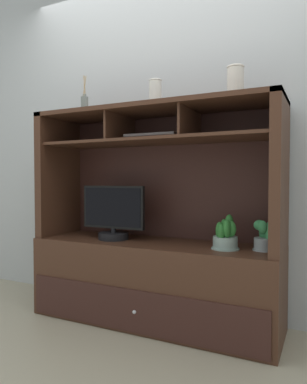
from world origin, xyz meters
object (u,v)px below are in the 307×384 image
object	(u,v)px
potted_orchid	(226,236)
accent_vase	(236,83)
media_console	(154,257)
potted_fern	(264,237)
magazine_stack_left	(158,138)
ceramic_vase	(155,94)
tv_monitor	(113,216)
diffuser_bottle	(85,105)

from	to	relation	value
potted_orchid	accent_vase	world-z (taller)	accent_vase
media_console	accent_vase	size ratio (longest dim) A/B	8.15
media_console	potted_fern	bearing A→B (deg)	1.12
magazine_stack_left	ceramic_vase	distance (m)	0.30
ceramic_vase	magazine_stack_left	bearing A→B (deg)	78.08
potted_fern	magazine_stack_left	xyz separation A→B (m)	(-0.72, 0.03, 0.63)
accent_vase	potted_fern	bearing A→B (deg)	2.58
media_console	tv_monitor	bearing A→B (deg)	-170.99
potted_orchid	diffuser_bottle	world-z (taller)	diffuser_bottle
accent_vase	tv_monitor	bearing A→B (deg)	-176.38
potted_orchid	potted_fern	world-z (taller)	potted_orchid
magazine_stack_left	ceramic_vase	world-z (taller)	ceramic_vase
tv_monitor	ceramic_vase	world-z (taller)	ceramic_vase
tv_monitor	diffuser_bottle	world-z (taller)	diffuser_bottle
accent_vase	diffuser_bottle	bearing A→B (deg)	-177.70
magazine_stack_left	diffuser_bottle	distance (m)	0.62
diffuser_bottle	accent_vase	distance (m)	1.10
magazine_stack_left	media_console	bearing A→B (deg)	-96.92
potted_fern	potted_orchid	bearing A→B (deg)	-163.59
tv_monitor	potted_fern	bearing A→B (deg)	3.44
potted_fern	diffuser_bottle	distance (m)	1.56
magazine_stack_left	diffuser_bottle	size ratio (longest dim) A/B	1.35
media_console	magazine_stack_left	world-z (taller)	media_console
ceramic_vase	accent_vase	distance (m)	0.55
potted_orchid	media_console	bearing A→B (deg)	174.44
magazine_stack_left	diffuser_bottle	bearing A→B (deg)	-171.11
tv_monitor	potted_orchid	world-z (taller)	tv_monitor
media_console	potted_orchid	bearing A→B (deg)	-5.56
potted_fern	magazine_stack_left	distance (m)	0.96
potted_fern	accent_vase	bearing A→B (deg)	-177.42
potted_fern	diffuser_bottle	xyz separation A→B (m)	(-1.27, -0.05, 0.90)
potted_orchid	diffuser_bottle	size ratio (longest dim) A/B	0.76
ceramic_vase	diffuser_bottle	bearing A→B (deg)	-173.90
potted_orchid	magazine_stack_left	xyz separation A→B (m)	(-0.50, 0.10, 0.63)
media_console	diffuser_bottle	world-z (taller)	diffuser_bottle
media_console	accent_vase	xyz separation A→B (m)	(0.55, 0.01, 1.12)
tv_monitor	potted_orchid	xyz separation A→B (m)	(0.81, -0.00, -0.08)
potted_orchid	ceramic_vase	bearing A→B (deg)	172.13
media_console	diffuser_bottle	distance (m)	1.21
media_console	potted_fern	xyz separation A→B (m)	(0.73, 0.01, 0.18)
potted_fern	ceramic_vase	world-z (taller)	ceramic_vase
media_console	tv_monitor	xyz separation A→B (m)	(-0.30, -0.05, 0.27)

